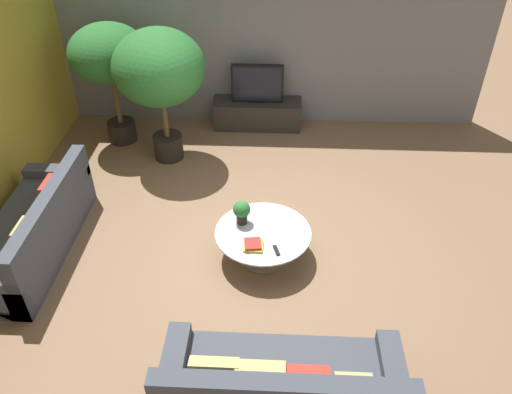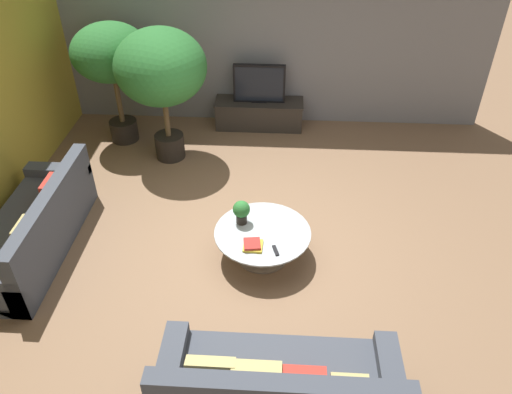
{
  "view_description": "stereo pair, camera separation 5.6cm",
  "coord_description": "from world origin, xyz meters",
  "px_view_note": "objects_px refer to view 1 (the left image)",
  "views": [
    {
      "loc": [
        0.33,
        -4.66,
        4.15
      ],
      "look_at": [
        0.1,
        0.16,
        0.55
      ],
      "focal_mm": 35.0,
      "sensor_mm": 36.0,
      "label": 1
    },
    {
      "loc": [
        0.39,
        -4.66,
        4.15
      ],
      "look_at": [
        0.1,
        0.16,
        0.55
      ],
      "focal_mm": 35.0,
      "sensor_mm": 36.0,
      "label": 2
    }
  ],
  "objects_px": {
    "potted_plant_tabletop": "(242,211)",
    "potted_palm_tall": "(109,58)",
    "couch_by_wall": "(33,232)",
    "media_console": "(257,113)",
    "couch_near_entry": "(282,389)",
    "coffee_table": "(263,239)",
    "television": "(257,84)",
    "potted_palm_corner": "(159,71)"
  },
  "relations": [
    {
      "from": "media_console",
      "to": "couch_near_entry",
      "type": "distance_m",
      "value": 5.18
    },
    {
      "from": "television",
      "to": "potted_palm_corner",
      "type": "height_order",
      "value": "potted_palm_corner"
    },
    {
      "from": "potted_palm_corner",
      "to": "media_console",
      "type": "bearing_deg",
      "value": 38.75
    },
    {
      "from": "media_console",
      "to": "coffee_table",
      "type": "relative_size",
      "value": 1.31
    },
    {
      "from": "potted_palm_tall",
      "to": "potted_palm_corner",
      "type": "height_order",
      "value": "potted_palm_corner"
    },
    {
      "from": "television",
      "to": "potted_palm_corner",
      "type": "distance_m",
      "value": 1.81
    },
    {
      "from": "coffee_table",
      "to": "potted_plant_tabletop",
      "type": "distance_m",
      "value": 0.41
    },
    {
      "from": "television",
      "to": "couch_by_wall",
      "type": "height_order",
      "value": "television"
    },
    {
      "from": "media_console",
      "to": "couch_near_entry",
      "type": "relative_size",
      "value": 0.71
    },
    {
      "from": "coffee_table",
      "to": "potted_plant_tabletop",
      "type": "height_order",
      "value": "potted_plant_tabletop"
    },
    {
      "from": "potted_plant_tabletop",
      "to": "couch_by_wall",
      "type": "bearing_deg",
      "value": -175.9
    },
    {
      "from": "potted_plant_tabletop",
      "to": "potted_palm_corner",
      "type": "bearing_deg",
      "value": 122.54
    },
    {
      "from": "television",
      "to": "coffee_table",
      "type": "relative_size",
      "value": 0.75
    },
    {
      "from": "media_console",
      "to": "potted_palm_tall",
      "type": "relative_size",
      "value": 0.78
    },
    {
      "from": "television",
      "to": "couch_by_wall",
      "type": "xyz_separation_m",
      "value": [
        -2.51,
        -3.24,
        -0.49
      ]
    },
    {
      "from": "coffee_table",
      "to": "media_console",
      "type": "bearing_deg",
      "value": 93.8
    },
    {
      "from": "couch_near_entry",
      "to": "potted_palm_corner",
      "type": "distance_m",
      "value": 4.6
    },
    {
      "from": "television",
      "to": "potted_palm_corner",
      "type": "relative_size",
      "value": 0.42
    },
    {
      "from": "potted_plant_tabletop",
      "to": "media_console",
      "type": "bearing_deg",
      "value": 89.22
    },
    {
      "from": "coffee_table",
      "to": "couch_near_entry",
      "type": "relative_size",
      "value": 0.54
    },
    {
      "from": "television",
      "to": "potted_palm_tall",
      "type": "xyz_separation_m",
      "value": [
        -2.17,
        -0.57,
        0.62
      ]
    },
    {
      "from": "coffee_table",
      "to": "couch_near_entry",
      "type": "bearing_deg",
      "value": -83.25
    },
    {
      "from": "television",
      "to": "potted_plant_tabletop",
      "type": "xyz_separation_m",
      "value": [
        -0.04,
        -3.06,
        -0.22
      ]
    },
    {
      "from": "coffee_table",
      "to": "potted_palm_tall",
      "type": "relative_size",
      "value": 0.59
    },
    {
      "from": "couch_near_entry",
      "to": "potted_palm_tall",
      "type": "relative_size",
      "value": 1.09
    },
    {
      "from": "coffee_table",
      "to": "couch_near_entry",
      "type": "height_order",
      "value": "couch_near_entry"
    },
    {
      "from": "television",
      "to": "coffee_table",
      "type": "height_order",
      "value": "television"
    },
    {
      "from": "coffee_table",
      "to": "potted_palm_tall",
      "type": "height_order",
      "value": "potted_palm_tall"
    },
    {
      "from": "media_console",
      "to": "coffee_table",
      "type": "bearing_deg",
      "value": -86.2
    },
    {
      "from": "coffee_table",
      "to": "couch_by_wall",
      "type": "relative_size",
      "value": 0.51
    },
    {
      "from": "coffee_table",
      "to": "potted_plant_tabletop",
      "type": "relative_size",
      "value": 3.75
    },
    {
      "from": "potted_palm_corner",
      "to": "potted_plant_tabletop",
      "type": "height_order",
      "value": "potted_palm_corner"
    },
    {
      "from": "couch_near_entry",
      "to": "coffee_table",
      "type": "bearing_deg",
      "value": -83.25
    },
    {
      "from": "couch_by_wall",
      "to": "potted_palm_tall",
      "type": "relative_size",
      "value": 1.15
    },
    {
      "from": "television",
      "to": "couch_near_entry",
      "type": "bearing_deg",
      "value": -85.09
    },
    {
      "from": "potted_plant_tabletop",
      "to": "potted_palm_tall",
      "type": "bearing_deg",
      "value": 130.58
    },
    {
      "from": "couch_by_wall",
      "to": "potted_plant_tabletop",
      "type": "relative_size",
      "value": 7.3
    },
    {
      "from": "potted_palm_tall",
      "to": "potted_plant_tabletop",
      "type": "relative_size",
      "value": 6.32
    },
    {
      "from": "media_console",
      "to": "coffee_table",
      "type": "xyz_separation_m",
      "value": [
        0.21,
        -3.22,
        0.03
      ]
    },
    {
      "from": "coffee_table",
      "to": "potted_palm_corner",
      "type": "distance_m",
      "value": 2.88
    },
    {
      "from": "coffee_table",
      "to": "potted_palm_tall",
      "type": "xyz_separation_m",
      "value": [
        -2.39,
        2.64,
        1.13
      ]
    },
    {
      "from": "media_console",
      "to": "couch_near_entry",
      "type": "xyz_separation_m",
      "value": [
        0.44,
        -5.16,
        0.05
      ]
    }
  ]
}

